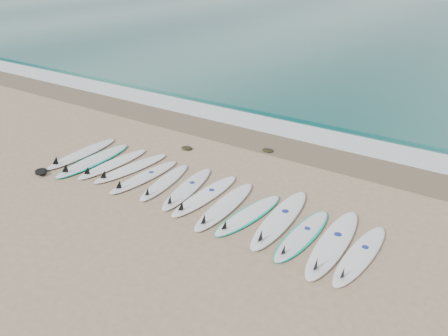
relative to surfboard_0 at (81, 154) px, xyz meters
The scene contains 22 objects.
ground 4.39m from the surfboard_0, ahead, with size 120.00×120.00×0.00m, color #9F8567.
ocean 32.83m from the surfboard_0, 82.31° to the left, with size 120.00×55.00×0.03m, color #21625B.
wet_sand_band 6.03m from the surfboard_0, 43.25° to the left, with size 120.00×1.80×0.01m, color brown.
foam_band 7.07m from the surfboard_0, 51.55° to the left, with size 120.00×1.40×0.04m, color silver.
wave_crest 8.29m from the surfboard_0, 58.01° to the left, with size 120.00×1.00×0.10m, color #21625B.
surfboard_0 is the anchor object (origin of this frame).
surfboard_1 0.68m from the surfboard_0, ahead, with size 0.75×2.82×0.36m.
surfboard_2 1.34m from the surfboard_0, ahead, with size 0.65×2.56×0.32m.
surfboard_3 1.99m from the surfboard_0, ahead, with size 0.89×2.60×0.33m.
surfboard_4 2.68m from the surfboard_0, ahead, with size 0.66×2.51×0.32m.
surfboard_5 3.36m from the surfboard_0, ahead, with size 0.84×2.37×0.30m.
surfboard_6 4.09m from the surfboard_0, ahead, with size 0.95×2.58×0.32m.
surfboard_7 4.70m from the surfboard_0, ahead, with size 0.63×2.60×0.33m.
surfboard_8 5.40m from the surfboard_0, ahead, with size 0.69×2.66×0.34m.
surfboard_9 6.08m from the surfboard_0, ahead, with size 0.89×2.44×0.30m.
surfboard_10 6.80m from the surfboard_0, ahead, with size 0.77×2.93×0.37m.
surfboard_11 7.49m from the surfboard_0, ahead, with size 0.66×2.41×0.30m.
surfboard_12 8.18m from the surfboard_0, ahead, with size 0.70×2.91×0.37m.
surfboard_13 8.78m from the surfboard_0, ahead, with size 0.68×2.54×0.32m.
seaweed_near 3.27m from the surfboard_0, 42.37° to the left, with size 0.38×0.29×0.07m, color black.
seaweed_far 5.82m from the surfboard_0, 36.83° to the left, with size 0.38×0.30×0.07m, color black.
leash_coil 1.44m from the surfboard_0, 88.30° to the right, with size 0.46×0.36×0.11m.
Camera 1 is at (6.07, -7.78, 5.61)m, focal length 35.00 mm.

